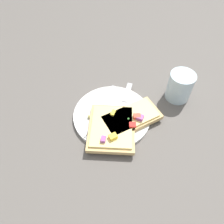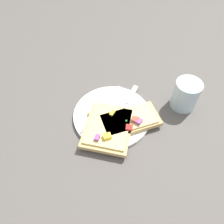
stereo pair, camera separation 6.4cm
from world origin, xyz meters
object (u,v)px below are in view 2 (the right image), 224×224
plate (112,115)px  drinking_glass (186,95)px  fork (101,111)px  knife (125,106)px  pizza_slice_corner (129,121)px  pizza_slice_main (108,128)px

plate → drinking_glass: size_ratio=2.50×
fork → knife: bearing=135.9°
knife → pizza_slice_corner: size_ratio=1.16×
pizza_slice_main → fork: bearing=-148.1°
fork → plate: bearing=105.3°
plate → knife: size_ratio=1.06×
fork → pizza_slice_corner: 0.09m
plate → pizza_slice_corner: 0.06m
knife → drinking_glass: size_ratio=2.37×
plate → pizza_slice_main: 0.06m
plate → pizza_slice_main: (0.05, 0.02, 0.02)m
plate → pizza_slice_main: size_ratio=1.23×
knife → pizza_slice_corner: (0.05, 0.04, 0.01)m
fork → pizza_slice_main: size_ratio=1.12×
fork → pizza_slice_main: (0.04, 0.05, 0.01)m
plate → drinking_glass: 0.23m
pizza_slice_corner → drinking_glass: size_ratio=2.04×
plate → drinking_glass: drinking_glass is taller
knife → pizza_slice_main: pizza_slice_main is taller
knife → pizza_slice_main: bearing=-6.1°
knife → fork: bearing=-48.4°
pizza_slice_main → knife: bearing=161.5°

